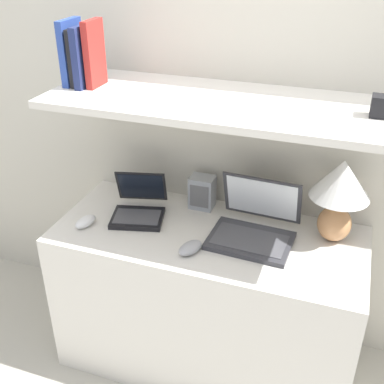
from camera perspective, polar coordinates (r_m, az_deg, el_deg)
name	(u,v)px	position (r m, az deg, el deg)	size (l,w,h in m)	color
wall_back	(235,92)	(2.06, 5.08, 11.76)	(6.00, 0.05, 2.40)	beige
desk	(207,299)	(2.19, 1.76, -12.62)	(1.27, 0.55, 0.70)	silver
back_riser	(227,216)	(2.26, 4.15, -2.91)	(1.27, 0.04, 1.22)	beige
shelf	(216,103)	(1.80, 2.86, 10.54)	(1.27, 0.50, 0.03)	silver
table_lamp	(340,190)	(1.91, 17.12, 0.21)	(0.23, 0.23, 0.35)	#B27A4C
laptop_large	(254,226)	(1.95, 7.36, -4.07)	(0.34, 0.32, 0.23)	#333338
laptop_small	(139,207)	(2.09, -6.31, -1.78)	(0.27, 0.29, 0.18)	black
computer_mouse	(190,248)	(1.86, -0.20, -6.63)	(0.10, 0.13, 0.04)	#99999E
second_mouse	(86,222)	(2.06, -12.50, -3.45)	(0.08, 0.12, 0.04)	white
router_box	(202,192)	(2.12, 1.21, -0.01)	(0.11, 0.09, 0.15)	gray
book_blue	(71,52)	(2.00, -14.10, 15.77)	(0.03, 0.14, 0.25)	#284293
book_black	(79,57)	(1.99, -13.27, 15.36)	(0.02, 0.14, 0.22)	black
book_navy	(86,56)	(1.97, -12.47, 15.50)	(0.03, 0.17, 0.23)	navy
book_red	(94,54)	(1.95, -11.50, 15.75)	(0.03, 0.12, 0.25)	#A82823
shelf_gadget	(383,107)	(1.72, 21.71, 9.39)	(0.08, 0.06, 0.07)	black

